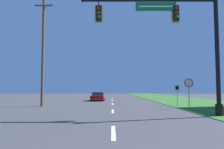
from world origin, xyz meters
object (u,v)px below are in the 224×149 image
at_px(stop_sign, 188,86).
at_px(route_sign_post, 177,90).
at_px(signal_mast, 183,37).
at_px(car_ahead, 98,96).
at_px(utility_pole_near, 43,49).

bearing_deg(stop_sign, route_sign_post, 96.78).
xyz_separation_m(signal_mast, car_ahead, (-6.40, 18.27, -4.25)).
bearing_deg(signal_mast, car_ahead, 109.32).
xyz_separation_m(car_ahead, route_sign_post, (8.26, -10.42, 0.92)).
bearing_deg(route_sign_post, stop_sign, -83.22).
relative_size(stop_sign, utility_pole_near, 0.23).
xyz_separation_m(signal_mast, route_sign_post, (1.85, 7.85, -3.33)).
xyz_separation_m(stop_sign, route_sign_post, (-0.29, 2.42, -0.34)).
bearing_deg(stop_sign, car_ahead, 123.64).
height_order(stop_sign, route_sign_post, stop_sign).
relative_size(car_ahead, route_sign_post, 2.18).
relative_size(signal_mast, route_sign_post, 4.24).
xyz_separation_m(car_ahead, utility_pole_near, (-4.72, -10.56, 4.94)).
bearing_deg(signal_mast, stop_sign, 68.49).
xyz_separation_m(signal_mast, stop_sign, (2.14, 5.43, -2.99)).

